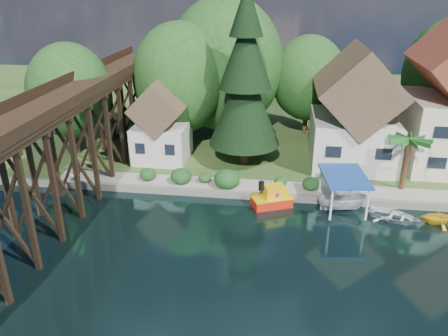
{
  "coord_description": "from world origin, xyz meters",
  "views": [
    {
      "loc": [
        0.18,
        -24.06,
        16.69
      ],
      "look_at": [
        -3.83,
        6.0,
        3.52
      ],
      "focal_mm": 35.0,
      "sensor_mm": 36.0,
      "label": 1
    }
  ],
  "objects": [
    {
      "name": "bank",
      "position": [
        0.0,
        34.0,
        0.25
      ],
      "size": [
        140.0,
        52.0,
        0.5
      ],
      "primitive_type": "cube",
      "color": "#27451B",
      "rests_on": "ground"
    },
    {
      "name": "promenade",
      "position": [
        6.0,
        9.3,
        0.53
      ],
      "size": [
        50.0,
        2.6,
        0.06
      ],
      "primitive_type": "cube",
      "color": "gray",
      "rests_on": "bank"
    },
    {
      "name": "shed",
      "position": [
        -11.0,
        14.5,
        3.83
      ],
      "size": [
        5.09,
        5.4,
        7.85
      ],
      "color": "silver",
      "rests_on": "bank"
    },
    {
      "name": "seawall",
      "position": [
        4.0,
        8.0,
        0.31
      ],
      "size": [
        60.0,
        0.4,
        0.62
      ],
      "primitive_type": "cube",
      "color": "slate",
      "rests_on": "ground"
    },
    {
      "name": "house_left",
      "position": [
        7.0,
        16.0,
        5.14
      ],
      "size": [
        7.64,
        8.64,
        11.02
      ],
      "color": "silver",
      "rests_on": "bank"
    },
    {
      "name": "palm_tree",
      "position": [
        10.57,
        10.47,
        4.69
      ],
      "size": [
        3.61,
        3.61,
        4.8
      ],
      "color": "#382314",
      "rests_on": "bank"
    },
    {
      "name": "conifer",
      "position": [
        -3.06,
        14.45,
        8.29
      ],
      "size": [
        6.57,
        6.57,
        16.17
      ],
      "color": "#382314",
      "rests_on": "bank"
    },
    {
      "name": "ground",
      "position": [
        0.0,
        0.0,
        0.0
      ],
      "size": [
        140.0,
        140.0,
        0.0
      ],
      "primitive_type": "plane",
      "color": "black",
      "rests_on": "ground"
    },
    {
      "name": "shrubs",
      "position": [
        -4.6,
        9.26,
        1.23
      ],
      "size": [
        15.76,
        2.47,
        1.7
      ],
      "color": "#194519",
      "rests_on": "bank"
    },
    {
      "name": "bg_trees",
      "position": [
        1.0,
        21.25,
        7.29
      ],
      "size": [
        49.9,
        13.3,
        10.57
      ],
      "color": "#382314",
      "rests_on": "bank"
    },
    {
      "name": "boat_canopy",
      "position": [
        5.28,
        7.05,
        1.29
      ],
      "size": [
        3.92,
        5.03,
        3.01
      ],
      "color": "silver",
      "rests_on": "ground"
    },
    {
      "name": "boat_yellow",
      "position": [
        12.12,
        5.88,
        0.67
      ],
      "size": [
        2.84,
        2.55,
        1.35
      ],
      "primitive_type": "imported",
      "rotation": [
        0.0,
        0.0,
        1.72
      ],
      "color": "yellow",
      "rests_on": "ground"
    },
    {
      "name": "trestle_bridge",
      "position": [
        -16.0,
        5.17,
        5.35
      ],
      "size": [
        4.12,
        44.18,
        9.3
      ],
      "color": "black",
      "rests_on": "ground"
    },
    {
      "name": "tugboat",
      "position": [
        -0.1,
        7.06,
        0.68
      ],
      "size": [
        3.58,
        2.82,
        2.29
      ],
      "color": "red",
      "rests_on": "ground"
    },
    {
      "name": "boat_white_a",
      "position": [
        9.11,
        6.11,
        0.38
      ],
      "size": [
        4.44,
        3.89,
        0.76
      ],
      "primitive_type": "imported",
      "rotation": [
        0.0,
        0.0,
        1.16
      ],
      "color": "white",
      "rests_on": "ground"
    }
  ]
}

